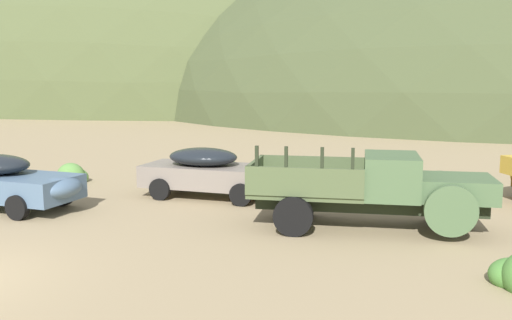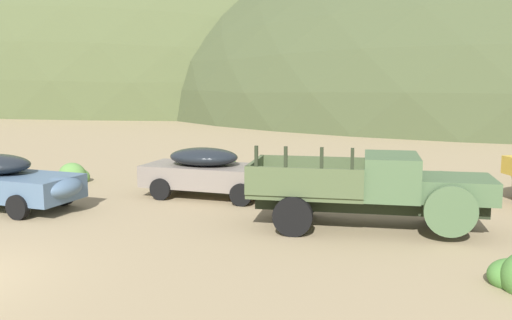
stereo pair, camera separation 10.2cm
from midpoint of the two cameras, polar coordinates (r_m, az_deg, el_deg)
name	(u,v)px [view 1 (the left image)]	position (r m, az deg, el deg)	size (l,w,h in m)	color
hill_far_left	(171,106)	(76.48, -8.64, 5.48)	(101.46, 52.63, 50.96)	#4C5633
car_chalk_blue	(4,181)	(17.76, -24.41, -1.96)	(5.19, 2.76, 1.57)	slate
car_primer_gray	(215,172)	(17.77, -4.40, -1.22)	(4.76, 2.54, 1.57)	slate
truck_weathered_green	(384,189)	(14.36, 12.74, -2.91)	(5.99, 2.43, 2.16)	#232B1B
bush_front_right	(216,170)	(21.06, -4.20, -1.02)	(1.43, 1.44, 1.44)	#5B8E42
bush_back_edge	(73,176)	(21.34, -18.27, -1.59)	(1.03, 1.08, 0.94)	#5B8E42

